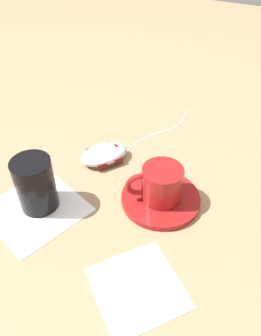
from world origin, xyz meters
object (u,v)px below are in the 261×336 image
Objects in this scene: coffee_cup at (161,184)px; drinking_glass at (35,184)px; saucer at (161,198)px; computer_mouse at (104,154)px.

coffee_cup is 0.92× the size of drinking_glass.
saucer is 1.45× the size of drinking_glass.
coffee_cup is 0.76× the size of computer_mouse.
coffee_cup reaches higher than computer_mouse.
saucer is at bearing 38.99° from coffee_cup.
saucer is at bearing -19.78° from computer_mouse.
coffee_cup is 0.23m from drinking_glass.
drinking_glass is (-0.04, -0.17, 0.04)m from computer_mouse.
coffee_cup is at bearing -20.50° from computer_mouse.
drinking_glass reaches higher than computer_mouse.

